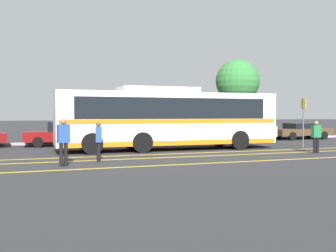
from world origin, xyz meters
TOP-DOWN VIEW (x-y plane):
  - ground_plane at (0.00, 0.00)m, footprint 220.00×220.00m
  - lane_strip_0 at (0.83, -2.59)m, footprint 31.55×0.20m
  - lane_strip_1 at (0.83, -3.99)m, footprint 31.55×0.20m
  - lane_strip_2 at (0.83, -6.40)m, footprint 31.55×0.20m
  - curb_strip at (0.83, 5.55)m, footprint 39.55×0.36m
  - transit_bus at (0.81, -0.39)m, footprint 11.91×2.90m
  - parked_car_1 at (-4.20, 4.15)m, footprint 4.37×2.20m
  - parked_car_2 at (2.61, 4.27)m, footprint 4.65×2.24m
  - parked_car_3 at (8.23, 4.12)m, footprint 4.12×1.90m
  - parked_car_4 at (13.26, 4.48)m, footprint 4.90×1.96m
  - pedestrian_0 at (-3.56, -4.49)m, footprint 0.27×0.44m
  - pedestrian_1 at (6.87, -4.59)m, footprint 0.42×0.23m
  - pedestrian_2 at (-4.98, -5.38)m, footprint 0.46×0.30m
  - bus_stop_sign at (8.23, -1.97)m, footprint 0.07×0.40m
  - tree_0 at (9.77, 7.84)m, footprint 3.50×3.50m

SIDE VIEW (x-z plane):
  - ground_plane at x=0.00m, z-range 0.00..0.00m
  - lane_strip_0 at x=0.83m, z-range 0.00..0.01m
  - lane_strip_1 at x=0.83m, z-range 0.00..0.01m
  - lane_strip_2 at x=0.83m, z-range 0.00..0.01m
  - curb_strip at x=0.83m, z-range 0.00..0.15m
  - parked_car_4 at x=13.26m, z-range 0.03..1.25m
  - parked_car_2 at x=2.61m, z-range 0.01..1.38m
  - parked_car_1 at x=-4.20m, z-range 0.00..1.45m
  - parked_car_3 at x=8.23m, z-range 0.00..1.56m
  - pedestrian_1 at x=6.87m, z-range 0.10..1.64m
  - pedestrian_0 at x=-3.56m, z-range 0.10..1.69m
  - pedestrian_2 at x=-4.98m, z-range 0.12..1.84m
  - transit_bus at x=0.81m, z-range 0.07..3.33m
  - bus_stop_sign at x=8.23m, z-range 0.35..3.14m
  - tree_0 at x=9.77m, z-range 1.37..7.64m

